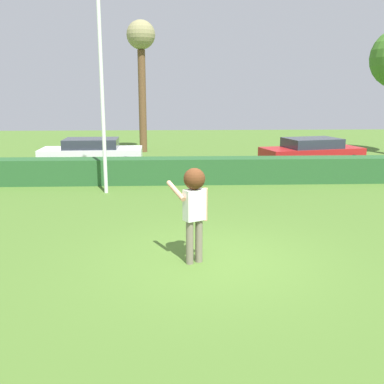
{
  "coord_description": "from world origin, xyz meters",
  "views": [
    {
      "loc": [
        -0.76,
        -8.14,
        3.17
      ],
      "look_at": [
        -0.37,
        0.9,
        1.15
      ],
      "focal_mm": 42.1,
      "sensor_mm": 36.0,
      "label": 1
    }
  ],
  "objects_px": {
    "person": "(194,200)",
    "lamppost": "(101,69)",
    "frisbee": "(193,199)",
    "bare_elm_tree": "(141,49)",
    "parked_car_red": "(312,151)",
    "parked_car_white": "(92,152)"
  },
  "relations": [
    {
      "from": "frisbee",
      "to": "lamppost",
      "type": "bearing_deg",
      "value": 114.17
    },
    {
      "from": "parked_car_white",
      "to": "bare_elm_tree",
      "type": "height_order",
      "value": "bare_elm_tree"
    },
    {
      "from": "parked_car_white",
      "to": "bare_elm_tree",
      "type": "bearing_deg",
      "value": 70.63
    },
    {
      "from": "frisbee",
      "to": "bare_elm_tree",
      "type": "bearing_deg",
      "value": 97.12
    },
    {
      "from": "bare_elm_tree",
      "to": "parked_car_red",
      "type": "bearing_deg",
      "value": -36.08
    },
    {
      "from": "parked_car_white",
      "to": "lamppost",
      "type": "bearing_deg",
      "value": -75.28
    },
    {
      "from": "parked_car_white",
      "to": "bare_elm_tree",
      "type": "relative_size",
      "value": 0.63
    },
    {
      "from": "frisbee",
      "to": "bare_elm_tree",
      "type": "distance_m",
      "value": 16.4
    },
    {
      "from": "lamppost",
      "to": "parked_car_red",
      "type": "bearing_deg",
      "value": 29.85
    },
    {
      "from": "person",
      "to": "lamppost",
      "type": "distance_m",
      "value": 7.14
    },
    {
      "from": "parked_car_white",
      "to": "person",
      "type": "bearing_deg",
      "value": -70.9
    },
    {
      "from": "frisbee",
      "to": "parked_car_white",
      "type": "xyz_separation_m",
      "value": [
        -3.81,
        10.49,
        -0.44
      ]
    },
    {
      "from": "lamppost",
      "to": "parked_car_white",
      "type": "relative_size",
      "value": 1.65
    },
    {
      "from": "person",
      "to": "lamppost",
      "type": "xyz_separation_m",
      "value": [
        -2.53,
        6.14,
        2.62
      ]
    },
    {
      "from": "parked_car_red",
      "to": "bare_elm_tree",
      "type": "xyz_separation_m",
      "value": [
        -7.48,
        5.45,
        4.63
      ]
    },
    {
      "from": "lamppost",
      "to": "parked_car_white",
      "type": "distance_m",
      "value": 5.91
    },
    {
      "from": "bare_elm_tree",
      "to": "frisbee",
      "type": "bearing_deg",
      "value": -82.88
    },
    {
      "from": "person",
      "to": "bare_elm_tree",
      "type": "bearing_deg",
      "value": 96.88
    },
    {
      "from": "lamppost",
      "to": "frisbee",
      "type": "bearing_deg",
      "value": -65.83
    },
    {
      "from": "lamppost",
      "to": "bare_elm_tree",
      "type": "bearing_deg",
      "value": 86.75
    },
    {
      "from": "frisbee",
      "to": "parked_car_white",
      "type": "height_order",
      "value": "parked_car_white"
    },
    {
      "from": "frisbee",
      "to": "lamppost",
      "type": "relative_size",
      "value": 0.03
    }
  ]
}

